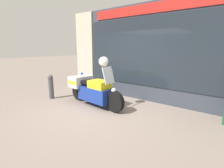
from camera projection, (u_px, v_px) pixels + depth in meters
The scene contains 6 objects.
ground_plane at pixel (101, 111), 5.24m from camera, with size 60.00×60.00×0.00m, color gray.
shop_building at pixel (127, 53), 6.68m from camera, with size 6.27×0.55×3.34m.
window_display at pixel (147, 87), 6.42m from camera, with size 4.81×0.30×1.85m.
paramedic_motorcycle at pixel (92, 89), 5.77m from camera, with size 2.41×0.77×1.32m.
white_helmet at pixel (104, 62), 5.18m from camera, with size 0.29×0.29×0.29m, color white.
street_bollard at pixel (51, 86), 6.46m from camera, with size 0.19×0.19×0.90m.
Camera 1 is at (3.39, -3.63, 1.89)m, focal length 28.00 mm.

